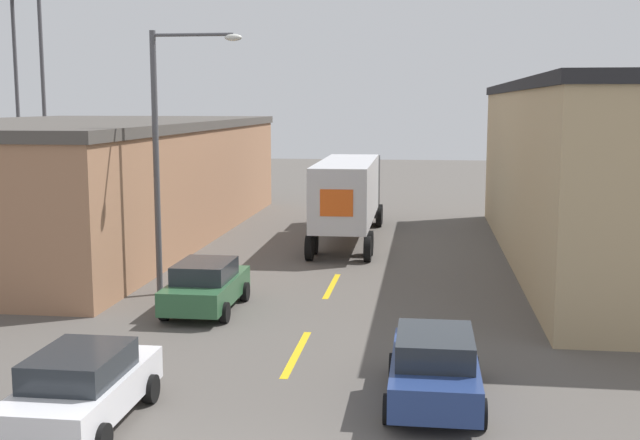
{
  "coord_description": "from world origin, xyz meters",
  "views": [
    {
      "loc": [
        3.17,
        -11.59,
        6.31
      ],
      "look_at": [
        -0.25,
        14.32,
        2.51
      ],
      "focal_mm": 45.0,
      "sensor_mm": 36.0,
      "label": 1
    }
  ],
  "objects_px": {
    "semi_truck": "(350,190)",
    "parked_car_left_far": "(206,285)",
    "street_lamp": "(166,144)",
    "parked_car_left_near": "(82,387)",
    "parked_car_right_near": "(434,366)"
  },
  "relations": [
    {
      "from": "semi_truck",
      "to": "parked_car_right_near",
      "type": "relative_size",
      "value": 2.87
    },
    {
      "from": "semi_truck",
      "to": "street_lamp",
      "type": "xyz_separation_m",
      "value": [
        -4.89,
        -11.76,
        2.71
      ]
    },
    {
      "from": "parked_car_right_near",
      "to": "semi_truck",
      "type": "bearing_deg",
      "value": 100.4
    },
    {
      "from": "parked_car_left_far",
      "to": "street_lamp",
      "type": "distance_m",
      "value": 4.95
    },
    {
      "from": "semi_truck",
      "to": "parked_car_left_far",
      "type": "xyz_separation_m",
      "value": [
        -3.12,
        -13.64,
        -1.51
      ]
    },
    {
      "from": "parked_car_left_near",
      "to": "street_lamp",
      "type": "distance_m",
      "value": 11.78
    },
    {
      "from": "parked_car_right_near",
      "to": "parked_car_left_near",
      "type": "bearing_deg",
      "value": -162.59
    },
    {
      "from": "semi_truck",
      "to": "street_lamp",
      "type": "distance_m",
      "value": 13.02
    },
    {
      "from": "semi_truck",
      "to": "parked_car_left_far",
      "type": "height_order",
      "value": "semi_truck"
    },
    {
      "from": "parked_car_left_near",
      "to": "parked_car_left_far",
      "type": "xyz_separation_m",
      "value": [
        0.0,
        8.97,
        0.0
      ]
    },
    {
      "from": "parked_car_right_near",
      "to": "parked_car_left_far",
      "type": "height_order",
      "value": "same"
    },
    {
      "from": "parked_car_left_far",
      "to": "street_lamp",
      "type": "bearing_deg",
      "value": 133.28
    },
    {
      "from": "parked_car_left_near",
      "to": "parked_car_left_far",
      "type": "relative_size",
      "value": 1.0
    },
    {
      "from": "parked_car_left_near",
      "to": "parked_car_right_near",
      "type": "bearing_deg",
      "value": 17.41
    },
    {
      "from": "parked_car_left_far",
      "to": "street_lamp",
      "type": "height_order",
      "value": "street_lamp"
    }
  ]
}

